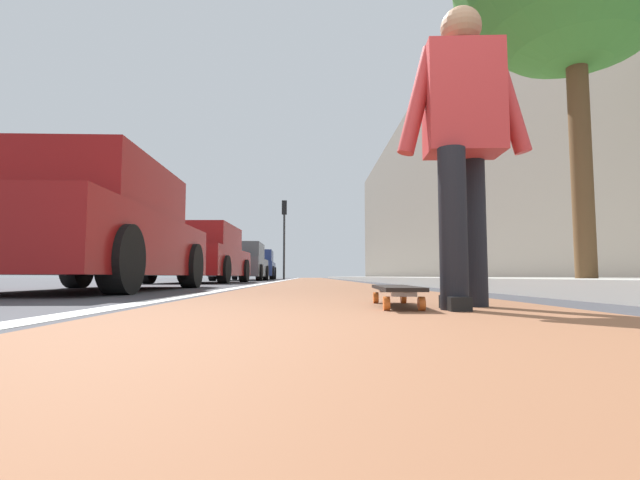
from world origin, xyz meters
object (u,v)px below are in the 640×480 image
at_px(parked_car_mid, 201,255).
at_px(traffic_light, 284,225).
at_px(skateboard, 396,290).
at_px(parked_car_end, 256,266).
at_px(skater_person, 463,133).
at_px(parked_car_near, 94,230).
at_px(parked_car_far, 241,263).

xyz_separation_m(parked_car_mid, traffic_light, (14.03, -1.38, 2.40)).
distance_m(skateboard, parked_car_mid, 10.00).
bearing_deg(parked_car_end, skateboard, -171.21).
bearing_deg(skater_person, skateboard, 66.70).
bearing_deg(parked_car_mid, parked_car_end, -0.20).
bearing_deg(skateboard, parked_car_near, 46.48).
bearing_deg(traffic_light, parked_car_mid, 174.38).
bearing_deg(skateboard, skater_person, -113.30).
bearing_deg(skateboard, parked_car_end, 8.79).
bearing_deg(parked_car_mid, skater_person, -159.11).
height_order(skateboard, parked_car_end, parked_car_end).
xyz_separation_m(skateboard, parked_car_end, (21.09, 3.26, 0.63)).
height_order(skateboard, traffic_light, traffic_light).
bearing_deg(skater_person, traffic_light, 5.49).
distance_m(skater_person, parked_car_near, 4.53).
distance_m(skater_person, parked_car_mid, 10.24).
relative_size(parked_car_far, traffic_light, 0.92).
height_order(skater_person, parked_car_mid, skater_person).
xyz_separation_m(skater_person, parked_car_mid, (9.56, 3.65, -0.22)).
bearing_deg(parked_car_near, skateboard, -133.52).
distance_m(skateboard, parked_car_end, 21.35).
distance_m(parked_car_near, parked_car_mid, 6.55).
bearing_deg(parked_car_end, parked_car_near, -179.25).
height_order(parked_car_mid, traffic_light, traffic_light).
distance_m(parked_car_mid, parked_car_far, 5.98).
bearing_deg(parked_car_far, parked_car_end, 1.02).
bearing_deg(parked_car_far, traffic_light, -8.73).
relative_size(skateboard, parked_car_far, 0.20).
height_order(parked_car_far, traffic_light, traffic_light).
distance_m(skateboard, parked_car_near, 4.22).
bearing_deg(parked_car_far, skater_person, -167.28).
height_order(parked_car_near, traffic_light, traffic_light).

